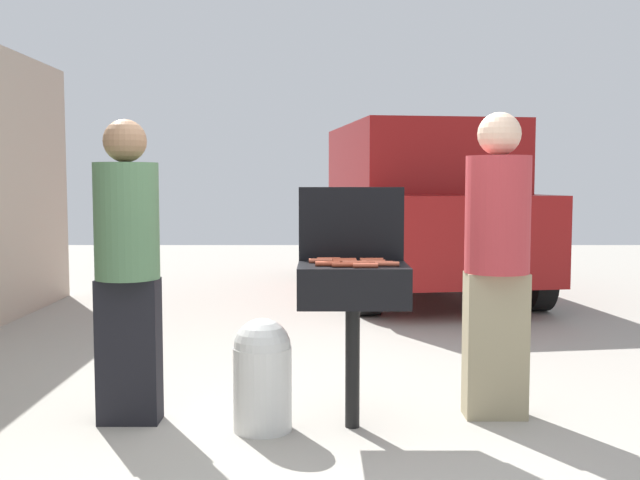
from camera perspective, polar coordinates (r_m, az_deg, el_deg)
The scene contains 21 objects.
ground_plane at distance 3.98m, azimuth -0.25°, elevation -15.42°, with size 24.00×24.00×0.00m, color #9E998E.
bbq_grill at distance 4.06m, azimuth 2.65°, elevation -3.89°, with size 0.60×0.44×0.91m.
grill_lid_open at distance 4.24m, azimuth 2.54°, elevation 1.25°, with size 0.60×0.05×0.42m, color black.
hot_dog_0 at distance 4.11m, azimuth 0.17°, elevation -1.61°, with size 0.03×0.03×0.13m, color #C6593D.
hot_dog_1 at distance 4.00m, azimuth 2.79°, elevation -1.77°, with size 0.03×0.03×0.13m, color #C6593D.
hot_dog_2 at distance 4.14m, azimuth 2.01°, elevation -1.57°, with size 0.03×0.03×0.13m, color #AD4228.
hot_dog_3 at distance 4.06m, azimuth 4.25°, elevation -1.69°, with size 0.03×0.03×0.13m, color #B74C33.
hot_dog_4 at distance 3.89m, azimuth 3.64°, elevation -1.97°, with size 0.03×0.03×0.13m, color #B74C33.
hot_dog_5 at distance 4.17m, azimuth 0.80°, elevation -1.52°, with size 0.03×0.03×0.13m, color #B74C33.
hot_dog_6 at distance 4.07m, azimuth 2.04°, elevation -1.67°, with size 0.03×0.03×0.13m, color #AD4228.
hot_dog_7 at distance 3.95m, azimuth 0.70°, elevation -1.85°, with size 0.03×0.03×0.13m, color #AD4228.
hot_dog_8 at distance 4.00m, azimuth 4.82°, elevation -1.80°, with size 0.03×0.03×0.13m, color #B74C33.
hot_dog_9 at distance 3.97m, azimuth 5.30°, elevation -1.84°, with size 0.03×0.03×0.13m, color #C6593D.
hot_dog_10 at distance 3.91m, azimuth 1.99°, elevation -1.92°, with size 0.03×0.03×0.13m, color #AD4228.
hot_dog_11 at distance 3.97m, azimuth 2.96°, elevation -1.83°, with size 0.03×0.03×0.13m, color #B74C33.
hot_dog_12 at distance 4.15m, azimuth 4.10°, elevation -1.55°, with size 0.03×0.03×0.13m, color #AD4228.
hot_dog_13 at distance 3.98m, azimuth 0.73°, elevation -1.81°, with size 0.03×0.03×0.13m, color #AD4228.
propane_tank at distance 4.11m, azimuth -4.33°, elevation -10.10°, with size 0.32×0.32×0.62m.
person_left at distance 4.26m, azimuth -14.47°, elevation -1.48°, with size 0.36×0.36×1.70m.
person_right at distance 4.34m, azimuth 13.58°, elevation -1.02°, with size 0.37×0.37×1.75m.
parked_minivan at distance 9.12m, azimuth 7.43°, elevation 2.41°, with size 2.55×4.63×2.02m.
Camera 1 is at (0.02, -3.74, 1.36)m, focal length 41.61 mm.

